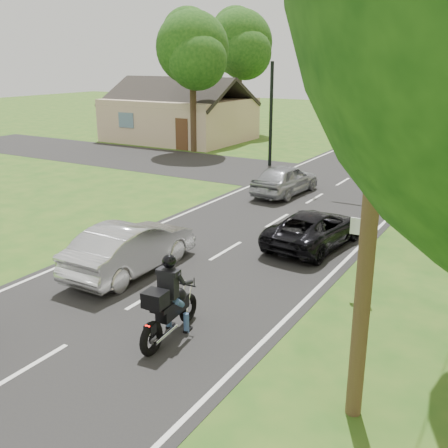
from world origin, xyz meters
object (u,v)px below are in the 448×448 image
at_px(motorcycle_rider, 168,306).
at_px(traffic_signal, 409,106).
at_px(dark_suv, 315,229).
at_px(silver_sedan, 131,247).
at_px(sign_green, 426,181).
at_px(utility_pole_near, 378,128).
at_px(silver_suv, 285,179).
at_px(sign_white, 360,238).

relative_size(motorcycle_rider, traffic_signal, 0.37).
bearing_deg(dark_suv, silver_sedan, 57.36).
bearing_deg(silver_sedan, sign_green, -123.93).
relative_size(dark_suv, utility_pole_near, 0.44).
relative_size(silver_suv, sign_white, 2.00).
bearing_deg(utility_pole_near, silver_sedan, 158.33).
distance_m(motorcycle_rider, dark_suv, 7.55).
bearing_deg(sign_white, silver_suv, 124.46).
xyz_separation_m(dark_suv, sign_white, (2.38, -3.00, 0.98)).
bearing_deg(silver_suv, utility_pole_near, 122.86).
bearing_deg(sign_white, traffic_signal, 97.05).
distance_m(motorcycle_rider, sign_green, 12.94).
distance_m(silver_sedan, utility_pole_near, 9.38).
xyz_separation_m(silver_suv, utility_pole_near, (7.70, -14.02, 4.35)).
height_order(silver_suv, traffic_signal, traffic_signal).
bearing_deg(sign_white, motorcycle_rider, -122.87).
relative_size(silver_suv, traffic_signal, 0.66).
relative_size(utility_pole_near, sign_green, 4.71).
relative_size(motorcycle_rider, utility_pole_near, 0.24).
bearing_deg(silver_sedan, motorcycle_rider, 140.78).
height_order(silver_sedan, sign_green, sign_green).
distance_m(motorcycle_rider, utility_pole_near, 6.18).
height_order(dark_suv, silver_suv, silver_suv).
bearing_deg(utility_pole_near, dark_suv, 115.91).
relative_size(dark_suv, silver_sedan, 0.96).
bearing_deg(utility_pole_near, sign_white, 106.76).
distance_m(dark_suv, silver_suv, 7.15).
height_order(motorcycle_rider, silver_suv, motorcycle_rider).
relative_size(dark_suv, sign_white, 2.07).
distance_m(silver_suv, sign_green, 6.54).
relative_size(silver_sedan, utility_pole_near, 0.46).
bearing_deg(sign_green, sign_white, -91.43).
height_order(silver_suv, utility_pole_near, utility_pole_near).
height_order(silver_sedan, silver_suv, silver_sedan).
xyz_separation_m(traffic_signal, utility_pole_near, (2.86, -16.00, 0.95)).
height_order(dark_suv, traffic_signal, traffic_signal).
height_order(dark_suv, utility_pole_near, utility_pole_near).
distance_m(silver_suv, traffic_signal, 6.24).
distance_m(motorcycle_rider, silver_sedan, 4.23).
distance_m(dark_suv, sign_green, 5.71).
bearing_deg(dark_suv, sign_white, 134.02).
relative_size(silver_suv, utility_pole_near, 0.42).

